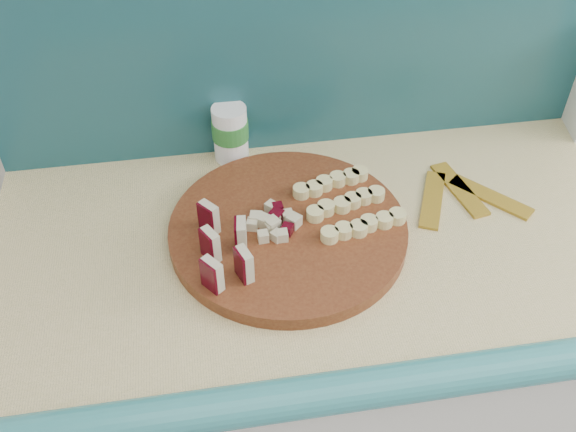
% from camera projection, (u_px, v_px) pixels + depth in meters
% --- Properties ---
extents(kitchen_counter, '(2.20, 0.63, 0.91)m').
position_uv_depth(kitchen_counter, '(539.00, 351.00, 1.48)').
color(kitchen_counter, white).
rests_on(kitchen_counter, ground).
extents(backsplash, '(2.20, 0.02, 0.50)m').
position_uv_depth(backsplash, '(571.00, 7.00, 1.21)').
color(backsplash, teal).
rests_on(backsplash, kitchen_counter).
extents(cutting_board, '(0.50, 0.50, 0.03)m').
position_uv_depth(cutting_board, '(288.00, 230.00, 1.11)').
color(cutting_board, '#4E2010').
rests_on(cutting_board, kitchen_counter).
extents(apple_wedges, '(0.08, 0.17, 0.06)m').
position_uv_depth(apple_wedges, '(223.00, 247.00, 1.02)').
color(apple_wedges, beige).
rests_on(apple_wedges, cutting_board).
extents(apple_chunks, '(0.07, 0.06, 0.02)m').
position_uv_depth(apple_chunks, '(274.00, 224.00, 1.09)').
color(apple_chunks, beige).
rests_on(apple_chunks, cutting_board).
extents(banana_slices, '(0.18, 0.18, 0.02)m').
position_uv_depth(banana_slices, '(347.00, 203.00, 1.13)').
color(banana_slices, '#E1D58A').
rests_on(banana_slices, cutting_board).
extents(canister, '(0.07, 0.07, 0.12)m').
position_uv_depth(canister, '(230.00, 132.00, 1.24)').
color(canister, white).
rests_on(canister, kitchen_counter).
extents(banana_peel, '(0.22, 0.18, 0.01)m').
position_uv_depth(banana_peel, '(461.00, 195.00, 1.19)').
color(banana_peel, '#B68F23').
rests_on(banana_peel, kitchen_counter).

